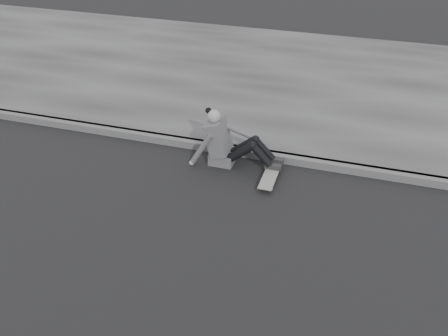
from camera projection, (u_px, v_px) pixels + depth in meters
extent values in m
plane|color=black|center=(345.00, 302.00, 5.26)|extent=(80.00, 80.00, 0.00)
cube|color=#515151|center=(363.00, 170.00, 7.30)|extent=(24.00, 0.16, 0.12)
cube|color=#3E3E3E|center=(374.00, 90.00, 9.73)|extent=(24.00, 6.00, 0.12)
cylinder|color=gray|center=(261.00, 187.00, 7.01)|extent=(0.03, 0.05, 0.05)
cylinder|color=gray|center=(271.00, 189.00, 6.97)|extent=(0.03, 0.05, 0.05)
cylinder|color=gray|center=(269.00, 168.00, 7.42)|extent=(0.03, 0.05, 0.05)
cylinder|color=gray|center=(279.00, 169.00, 7.39)|extent=(0.03, 0.05, 0.05)
cube|color=#313133|center=(266.00, 186.00, 6.97)|extent=(0.16, 0.04, 0.03)
cube|color=#313133|center=(274.00, 167.00, 7.39)|extent=(0.16, 0.04, 0.03)
cube|color=slate|center=(270.00, 175.00, 7.17)|extent=(0.20, 0.78, 0.02)
cube|color=#4E4E51|center=(223.00, 157.00, 7.56)|extent=(0.36, 0.34, 0.18)
cube|color=#4E4E51|center=(218.00, 137.00, 7.39)|extent=(0.37, 0.40, 0.57)
cube|color=#4E4E51|center=(210.00, 128.00, 7.36)|extent=(0.14, 0.30, 0.20)
cylinder|color=gray|center=(215.00, 122.00, 7.28)|extent=(0.09, 0.09, 0.08)
sphere|color=gray|center=(214.00, 116.00, 7.23)|extent=(0.20, 0.20, 0.20)
sphere|color=black|center=(208.00, 111.00, 7.23)|extent=(0.09, 0.09, 0.09)
cylinder|color=black|center=(241.00, 152.00, 7.31)|extent=(0.43, 0.13, 0.39)
cylinder|color=black|center=(244.00, 146.00, 7.45)|extent=(0.43, 0.13, 0.39)
cylinder|color=black|center=(261.00, 155.00, 7.23)|extent=(0.35, 0.11, 0.36)
cylinder|color=black|center=(264.00, 149.00, 7.38)|extent=(0.35, 0.11, 0.36)
sphere|color=black|center=(252.00, 146.00, 7.19)|extent=(0.13, 0.13, 0.13)
sphere|color=black|center=(255.00, 140.00, 7.34)|extent=(0.13, 0.13, 0.13)
cube|color=#282828|center=(273.00, 167.00, 7.27)|extent=(0.24, 0.08, 0.07)
cube|color=#282828|center=(276.00, 160.00, 7.42)|extent=(0.24, 0.08, 0.07)
cylinder|color=#4E4E51|center=(201.00, 150.00, 7.35)|extent=(0.38, 0.08, 0.58)
sphere|color=gray|center=(192.00, 163.00, 7.51)|extent=(0.08, 0.08, 0.08)
cylinder|color=#4E4E51|center=(237.00, 131.00, 7.43)|extent=(0.48, 0.08, 0.21)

